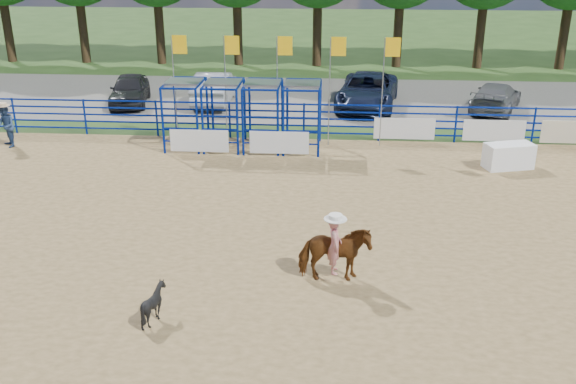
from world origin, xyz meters
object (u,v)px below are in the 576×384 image
object	(u,v)px
announcer_table	(509,156)
car_a	(130,90)
car_b	(215,88)
car_c	(367,91)
car_d	(496,97)
spectator_cowboy	(5,125)
calf	(154,304)
horse_and_rider	(334,249)

from	to	relation	value
announcer_table	car_a	world-z (taller)	car_a
car_b	car_c	xyz separation A→B (m)	(7.41, -0.25, 0.02)
announcer_table	car_d	xyz separation A→B (m)	(1.33, 8.11, 0.21)
car_c	car_d	xyz separation A→B (m)	(5.96, -0.28, -0.13)
car_a	car_d	world-z (taller)	car_a
spectator_cowboy	calf	bearing A→B (deg)	-52.23
car_b	car_d	distance (m)	13.38
announcer_table	calf	distance (m)	14.39
car_a	car_c	xyz separation A→B (m)	(11.50, 0.22, 0.08)
car_a	car_d	distance (m)	17.46
calf	car_c	xyz separation A→B (m)	(5.24, 18.87, 0.37)
car_b	car_d	size ratio (longest dim) A/B	1.03
horse_and_rider	calf	xyz separation A→B (m)	(-3.79, -2.00, -0.43)
announcer_table	horse_and_rider	size ratio (longest dim) A/B	0.69
calf	car_d	bearing A→B (deg)	-62.47
announcer_table	car_d	distance (m)	8.22
calf	car_a	distance (m)	19.67
car_c	car_d	bearing A→B (deg)	5.55
announcer_table	car_b	size ratio (longest dim) A/B	0.35
horse_and_rider	car_c	size ratio (longest dim) A/B	0.43
spectator_cowboy	car_d	world-z (taller)	spectator_cowboy
horse_and_rider	car_c	xyz separation A→B (m)	(1.44, 16.86, -0.06)
announcer_table	spectator_cowboy	bearing A→B (deg)	176.76
car_b	horse_and_rider	bearing A→B (deg)	108.13
calf	announcer_table	bearing A→B (deg)	-74.68
car_a	spectator_cowboy	bearing A→B (deg)	-120.66
car_b	car_c	bearing A→B (deg)	177.00
horse_and_rider	car_b	world-z (taller)	horse_and_rider
car_c	calf	bearing A→B (deg)	-97.25
car_a	car_d	bearing A→B (deg)	-10.18
announcer_table	calf	world-z (taller)	announcer_table
calf	spectator_cowboy	xyz separation A→B (m)	(-8.94, 11.54, 0.45)
horse_and_rider	car_b	xyz separation A→B (m)	(-5.96, 17.11, -0.08)
calf	car_a	bearing A→B (deg)	-12.82
horse_and_rider	car_b	bearing A→B (deg)	109.21
car_d	car_b	bearing A→B (deg)	19.86
announcer_table	car_c	bearing A→B (deg)	118.90
car_b	car_c	world-z (taller)	car_c
car_d	announcer_table	bearing A→B (deg)	102.80
horse_and_rider	car_d	world-z (taller)	horse_and_rider
car_a	car_b	size ratio (longest dim) A/B	0.89
spectator_cowboy	car_d	xyz separation A→B (m)	(20.14, 7.04, -0.22)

